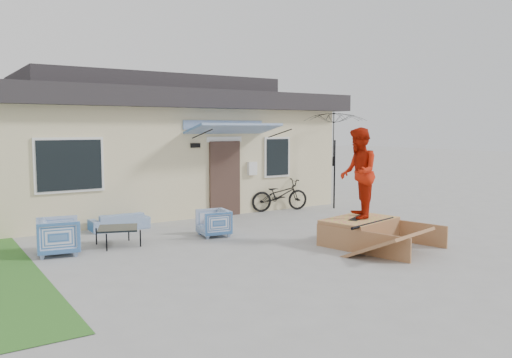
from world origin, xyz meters
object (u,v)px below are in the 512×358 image
skateboard (358,217)px  skater (358,172)px  armchair_left (59,234)px  skate_ramp (359,231)px  coffee_table (118,236)px  loveseat (119,218)px  armchair_right (214,221)px  patio_umbrella (335,152)px  bicycle (280,192)px

skateboard → skater: size_ratio=0.39×
armchair_left → skate_ramp: bearing=-104.0°
armchair_left → coffee_table: bearing=-74.8°
loveseat → coffee_table: (-0.59, -1.68, -0.08)m
armchair_right → patio_umbrella: (5.06, 1.57, 1.41)m
armchair_right → skate_ramp: bearing=51.7°
armchair_left → bicycle: (6.76, 1.97, 0.17)m
loveseat → skate_ramp: bearing=132.2°
bicycle → patio_umbrella: 2.11m
armchair_left → coffee_table: armchair_left is taller
skateboard → skater: bearing=-118.1°
loveseat → coffee_table: size_ratio=1.77×
armchair_left → skateboard: armchair_left is taller
loveseat → skater: bearing=132.4°
coffee_table → armchair_right: bearing=-6.8°
coffee_table → skater: skater is taller
coffee_table → bicycle: bicycle is taller
armchair_right → skateboard: armchair_right is taller
armchair_left → skate_ramp: 6.16m
coffee_table → skater: size_ratio=0.41×
bicycle → skateboard: size_ratio=2.36×
armchair_left → patio_umbrella: patio_umbrella is taller
bicycle → skateboard: 4.58m
bicycle → skate_ramp: (-1.13, -4.48, -0.31)m
coffee_table → skateboard: size_ratio=1.04×
armchair_left → bicycle: bicycle is taller
bicycle → patio_umbrella: (1.66, -0.55, 1.17)m
armchair_right → coffee_table: bearing=-88.9°
loveseat → armchair_left: bearing=45.3°
patio_umbrella → skateboard: bearing=-125.9°
armchair_left → skater: (5.61, -2.46, 1.14)m
skate_ramp → skater: bearing=90.0°
coffee_table → skate_ramp: skate_ramp is taller
armchair_left → loveseat: bearing=-35.1°
coffee_table → patio_umbrella: size_ratio=0.34×
armchair_left → armchair_right: size_ratio=1.18×
bicycle → skateboard: (-1.15, -4.43, -0.02)m
armchair_left → coffee_table: 1.24m
armchair_right → skater: (2.25, -2.31, 1.20)m
skate_ramp → skater: (-0.01, 0.05, 1.28)m
skate_ramp → patio_umbrella: bearing=41.2°
coffee_table → skater: (4.40, -2.57, 1.35)m
loveseat → coffee_table: 1.78m
skate_ramp → coffee_table: bearing=135.9°
armchair_right → skater: 3.45m
patio_umbrella → skate_ramp: (-2.80, -3.93, -1.48)m
skater → patio_umbrella: bearing=-178.1°
loveseat → coffee_table: bearing=71.2°
bicycle → skate_ramp: bicycle is taller
skater → armchair_right: bearing=-97.9°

